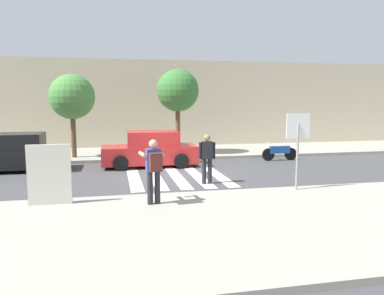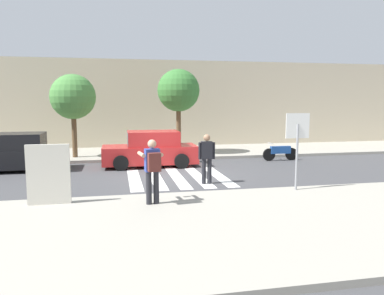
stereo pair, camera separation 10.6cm
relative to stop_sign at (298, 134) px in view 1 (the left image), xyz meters
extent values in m
plane|color=#424244|center=(-3.19, 3.57, -1.85)|extent=(120.00, 120.00, 0.00)
cube|color=#9E998C|center=(-3.19, -2.63, -1.78)|extent=(60.00, 6.00, 0.14)
cube|color=#9E998C|center=(-3.19, 9.57, -1.78)|extent=(60.00, 4.80, 0.14)
cube|color=beige|center=(-3.19, 13.97, 0.79)|extent=(56.00, 4.00, 5.27)
cube|color=silver|center=(-4.79, 3.77, -1.85)|extent=(0.44, 5.20, 0.01)
cube|color=silver|center=(-3.99, 3.77, -1.85)|extent=(0.44, 5.20, 0.01)
cube|color=silver|center=(-3.19, 3.77, -1.85)|extent=(0.44, 5.20, 0.01)
cube|color=silver|center=(-2.39, 3.77, -1.85)|extent=(0.44, 5.20, 0.01)
cube|color=silver|center=(-1.59, 3.77, -1.85)|extent=(0.44, 5.20, 0.01)
cylinder|color=gray|center=(0.00, -0.01, -0.70)|extent=(0.07, 0.07, 2.03)
cube|color=white|center=(0.00, 0.00, 0.27)|extent=(0.76, 0.03, 0.76)
cube|color=red|center=(0.00, 0.02, 0.27)|extent=(0.66, 0.02, 0.66)
cylinder|color=#232328|center=(-4.59, -0.76, -1.27)|extent=(0.15, 0.15, 0.88)
cylinder|color=#232328|center=(-4.39, -0.73, -1.27)|extent=(0.15, 0.15, 0.88)
cube|color=#33479E|center=(-4.49, -0.74, -0.53)|extent=(0.41, 0.29, 0.60)
sphere|color=tan|center=(-4.49, -0.74, -0.10)|extent=(0.23, 0.23, 0.23)
cylinder|color=tan|center=(-4.76, -0.56, -0.40)|extent=(0.18, 0.59, 0.10)
cylinder|color=tan|center=(-4.29, -0.49, -0.40)|extent=(0.18, 0.59, 0.10)
cube|color=black|center=(-4.55, -0.35, -0.37)|extent=(0.15, 0.12, 0.10)
cube|color=#5B2823|center=(-4.46, -0.97, -0.55)|extent=(0.35, 0.24, 0.48)
cylinder|color=#232328|center=(-2.46, 1.95, -1.41)|extent=(0.15, 0.15, 0.88)
cylinder|color=#232328|center=(-2.26, 1.93, -1.41)|extent=(0.15, 0.15, 0.88)
cube|color=black|center=(-2.36, 1.94, -0.67)|extent=(0.40, 0.28, 0.60)
sphere|color=#A37556|center=(-2.36, 1.94, -0.24)|extent=(0.23, 0.23, 0.23)
cylinder|color=black|center=(-2.60, 1.96, -0.69)|extent=(0.10, 0.10, 0.58)
cylinder|color=black|center=(-2.12, 1.91, -0.69)|extent=(0.10, 0.10, 0.58)
cube|color=black|center=(-9.62, 5.87, -1.32)|extent=(4.10, 1.70, 0.76)
cube|color=black|center=(-9.47, 5.87, -0.62)|extent=(2.20, 1.56, 0.64)
cube|color=slate|center=(-8.50, 5.87, -0.62)|extent=(0.10, 1.50, 0.51)
cylinder|color=black|center=(-8.35, 5.02, -1.53)|extent=(0.64, 0.22, 0.64)
cylinder|color=black|center=(-8.35, 6.72, -1.53)|extent=(0.64, 0.22, 0.64)
cube|color=red|center=(-3.98, 5.87, -1.32)|extent=(4.10, 1.70, 0.76)
cube|color=red|center=(-3.83, 5.87, -0.62)|extent=(2.20, 1.56, 0.64)
cube|color=slate|center=(-4.90, 5.87, -0.62)|extent=(0.10, 1.50, 0.54)
cube|color=slate|center=(-2.86, 5.87, -0.62)|extent=(0.10, 1.50, 0.51)
cylinder|color=black|center=(-5.25, 5.02, -1.53)|extent=(0.64, 0.22, 0.64)
cylinder|color=black|center=(-5.25, 6.72, -1.53)|extent=(0.64, 0.22, 0.64)
cylinder|color=black|center=(-2.71, 5.02, -1.53)|extent=(0.64, 0.22, 0.64)
cylinder|color=black|center=(-2.71, 6.72, -1.53)|extent=(0.64, 0.22, 0.64)
cylinder|color=black|center=(1.74, 6.17, -1.55)|extent=(0.60, 0.10, 0.60)
cylinder|color=black|center=(2.90, 6.17, -1.55)|extent=(0.60, 0.10, 0.60)
cube|color=#1E4C99|center=(2.32, 6.17, -1.33)|extent=(1.00, 0.20, 0.36)
cylinder|color=gray|center=(1.80, 6.17, -1.00)|extent=(0.04, 0.60, 0.04)
cylinder|color=brown|center=(-7.40, 8.32, -0.57)|extent=(0.24, 0.24, 2.27)
sphere|color=#47843D|center=(-7.40, 8.32, 1.21)|extent=(2.15, 2.15, 2.15)
cylinder|color=brown|center=(-2.25, 8.55, -0.41)|extent=(0.24, 0.24, 2.61)
sphere|color=#387533|center=(-2.25, 8.55, 1.54)|extent=(2.16, 2.16, 2.16)
cube|color=beige|center=(-7.18, -0.23, -0.91)|extent=(1.10, 0.10, 1.60)
cube|color=#5199B2|center=(-7.18, -0.18, -0.91)|extent=(0.96, 0.02, 1.46)
camera|label=1|loc=(-5.49, -10.45, 1.02)|focal=35.00mm
camera|label=2|loc=(-5.39, -10.47, 1.02)|focal=35.00mm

